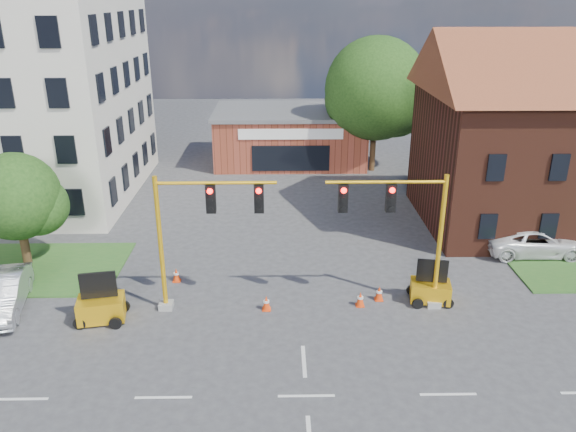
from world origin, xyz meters
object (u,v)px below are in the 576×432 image
object	(u,v)px
signal_mast_west	(198,228)
pickup_white	(535,241)
signal_mast_east	(403,226)
trailer_east	(430,289)
trailer_west	(101,306)

from	to	relation	value
signal_mast_west	pickup_white	size ratio (longest dim) A/B	1.16
signal_mast_east	trailer_east	bearing A→B (deg)	14.99
signal_mast_west	trailer_east	size ratio (longest dim) A/B	3.10
signal_mast_east	trailer_west	size ratio (longest dim) A/B	2.83
signal_mast_west	signal_mast_east	xyz separation A→B (m)	(8.71, 0.00, 0.00)
trailer_east	pickup_white	distance (m)	8.49
signal_mast_east	signal_mast_west	bearing A→B (deg)	180.00
signal_mast_east	pickup_white	size ratio (longest dim) A/B	1.16
trailer_east	pickup_white	size ratio (longest dim) A/B	0.37
signal_mast_west	pickup_white	bearing A→B (deg)	17.41
signal_mast_west	pickup_white	distance (m)	18.29
trailer_west	pickup_white	size ratio (longest dim) A/B	0.41
trailer_west	trailer_east	xyz separation A→B (m)	(14.50, 1.36, -0.06)
trailer_west	trailer_east	size ratio (longest dim) A/B	1.10
signal_mast_west	signal_mast_east	world-z (taller)	same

